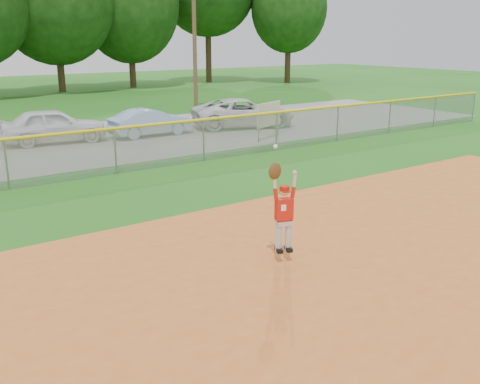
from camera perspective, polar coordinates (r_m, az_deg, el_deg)
name	(u,v)px	position (r m, az deg, el deg)	size (l,w,h in m)	color
ground	(331,286)	(9.94, 9.71, -9.84)	(120.00, 120.00, 0.00)	#1F5F15
parking_strip	(61,144)	(23.57, -18.54, 4.84)	(44.00, 10.00, 0.03)	gray
car_white_a	(54,126)	(23.84, -19.26, 6.71)	(1.72, 4.27, 1.46)	silver
car_blue	(150,122)	(24.55, -9.53, 7.36)	(1.29, 3.69, 1.22)	#89A9CD
car_white_b	(243,113)	(26.59, 0.36, 8.45)	(2.32, 5.04, 1.40)	silver
sponsor_sign	(269,115)	(23.27, 3.10, 8.17)	(1.72, 0.72, 1.63)	gray
outfield_fence	(115,147)	(17.82, -13.17, 4.65)	(40.06, 0.10, 1.55)	gray
power_lines	(36,29)	(29.23, -20.98, 15.89)	(19.40, 0.24, 9.00)	#4C3823
ballplayer	(283,208)	(10.38, 4.57, -1.71)	(0.60, 0.36, 2.16)	silver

